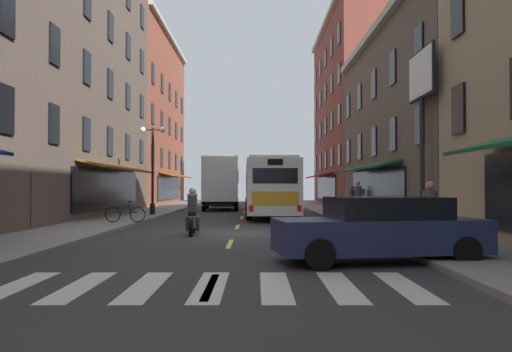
{
  "coord_description": "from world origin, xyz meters",
  "views": [
    {
      "loc": [
        0.77,
        -18.81,
        1.69
      ],
      "look_at": [
        0.8,
        7.42,
        2.22
      ],
      "focal_mm": 36.43,
      "sensor_mm": 36.0,
      "label": 1
    }
  ],
  "objects": [
    {
      "name": "transit_bus",
      "position": [
        1.51,
        10.42,
        1.66
      ],
      "size": [
        2.84,
        11.44,
        3.16
      ],
      "color": "white",
      "rests_on": "ground"
    },
    {
      "name": "pedestrian_mid",
      "position": [
        6.77,
        13.48,
        0.94
      ],
      "size": [
        0.36,
        0.36,
        1.58
      ],
      "rotation": [
        0.0,
        0.0,
        5.54
      ],
      "color": "navy",
      "rests_on": "sidewalk_right"
    },
    {
      "name": "pedestrian_far",
      "position": [
        5.16,
        -5.74,
        1.01
      ],
      "size": [
        0.36,
        0.36,
        1.69
      ],
      "rotation": [
        0.0,
        0.0,
        1.74
      ],
      "color": "black",
      "rests_on": "sidewalk_right"
    },
    {
      "name": "sedan_near",
      "position": [
        -2.0,
        26.74,
        0.72
      ],
      "size": [
        2.02,
        4.32,
        1.4
      ],
      "color": "silver",
      "rests_on": "ground"
    },
    {
      "name": "street_lamp_twin",
      "position": [
        -4.95,
        9.85,
        2.84
      ],
      "size": [
        1.42,
        0.32,
        4.86
      ],
      "color": "black",
      "rests_on": "sidewalk_left"
    },
    {
      "name": "bicycle_near",
      "position": [
        -4.91,
        3.76,
        0.5
      ],
      "size": [
        1.69,
        0.49,
        0.91
      ],
      "color": "black",
      "rests_on": "sidewalk_left"
    },
    {
      "name": "sedan_mid",
      "position": [
        3.55,
        -7.23,
        0.74
      ],
      "size": [
        4.79,
        2.45,
        1.46
      ],
      "color": "navy",
      "rests_on": "ground"
    },
    {
      "name": "box_truck",
      "position": [
        -1.75,
        18.46,
        1.91
      ],
      "size": [
        2.7,
        7.15,
        3.74
      ],
      "color": "white",
      "rests_on": "ground"
    },
    {
      "name": "ground_plane",
      "position": [
        0.0,
        0.0,
        -0.05
      ],
      "size": [
        34.8,
        80.0,
        0.1
      ],
      "primitive_type": "cube",
      "color": "#333335"
    },
    {
      "name": "pedestrian_near",
      "position": [
        5.94,
        7.39,
        1.12
      ],
      "size": [
        0.52,
        0.36,
        1.84
      ],
      "rotation": [
        0.0,
        0.0,
        1.75
      ],
      "color": "#4C4C51",
      "rests_on": "sidewalk_right"
    },
    {
      "name": "sidewalk_left",
      "position": [
        -5.9,
        0.0,
        0.07
      ],
      "size": [
        3.0,
        80.0,
        0.14
      ],
      "primitive_type": "cube",
      "color": "gray",
      "rests_on": "ground"
    },
    {
      "name": "motorcycle_rider",
      "position": [
        -1.46,
        -0.58,
        0.71
      ],
      "size": [
        0.62,
        2.07,
        1.66
      ],
      "color": "black",
      "rests_on": "ground"
    },
    {
      "name": "lane_centre_dashes",
      "position": [
        0.0,
        -0.25,
        0.0
      ],
      "size": [
        0.14,
        73.9,
        0.01
      ],
      "color": "#DBCC4C",
      "rests_on": "ground"
    },
    {
      "name": "sidewalk_right",
      "position": [
        5.9,
        0.0,
        0.07
      ],
      "size": [
        3.0,
        80.0,
        0.14
      ],
      "primitive_type": "cube",
      "color": "gray",
      "rests_on": "ground"
    },
    {
      "name": "crosswalk_near",
      "position": [
        0.0,
        -10.0,
        0.0
      ],
      "size": [
        7.1,
        2.8,
        0.01
      ],
      "color": "silver",
      "rests_on": "ground"
    },
    {
      "name": "billboard_sign",
      "position": [
        7.05,
        0.75,
        5.25
      ],
      "size": [
        0.4,
        2.79,
        6.73
      ],
      "color": "black",
      "rests_on": "sidewalk_right"
    }
  ]
}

